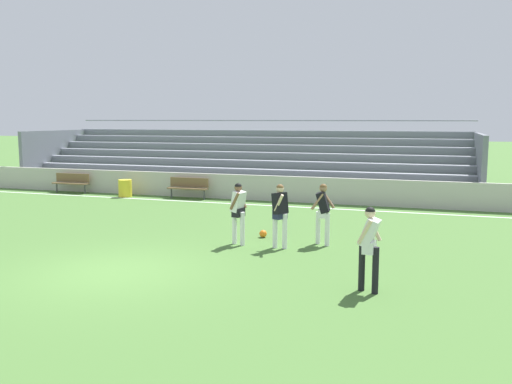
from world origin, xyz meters
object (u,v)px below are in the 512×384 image
(trash_bin, at_px, (125,188))
(player_dark_overlapping, at_px, (323,209))
(player_dark_wide_left, at_px, (280,210))
(player_white_deep_cover, at_px, (238,208))
(bench_centre_sideline, at_px, (188,186))
(player_white_wide_right, at_px, (369,241))
(soccer_ball, at_px, (263,234))
(bleacher_stand, at_px, (241,159))
(bench_far_left, at_px, (71,181))

(trash_bin, distance_m, player_dark_overlapping, 12.04)
(player_dark_wide_left, height_order, player_white_deep_cover, player_dark_wide_left)
(bench_centre_sideline, height_order, player_white_deep_cover, player_white_deep_cover)
(bench_centre_sideline, height_order, player_white_wide_right, player_white_wide_right)
(player_white_deep_cover, xyz_separation_m, soccer_ball, (0.38, 1.07, -0.91))
(bleacher_stand, height_order, player_dark_overlapping, bleacher_stand)
(player_dark_overlapping, xyz_separation_m, soccer_ball, (-1.83, 0.38, -0.90))
(bleacher_stand, relative_size, player_white_wide_right, 12.84)
(player_dark_wide_left, distance_m, soccer_ball, 1.67)
(bench_centre_sideline, distance_m, trash_bin, 2.94)
(player_white_wide_right, height_order, soccer_ball, player_white_wide_right)
(bleacher_stand, distance_m, player_white_deep_cover, 12.33)
(trash_bin, bearing_deg, player_white_deep_cover, -41.90)
(bench_far_left, relative_size, player_white_deep_cover, 1.06)
(trash_bin, relative_size, player_white_wide_right, 0.44)
(soccer_ball, bearing_deg, bleacher_stand, 112.78)
(trash_bin, relative_size, player_dark_wide_left, 0.44)
(bench_centre_sideline, bearing_deg, player_dark_overlapping, -43.26)
(bench_far_left, xyz_separation_m, soccer_ball, (11.42, -6.44, -0.44))
(bleacher_stand, relative_size, bench_far_left, 12.31)
(bleacher_stand, xyz_separation_m, player_white_deep_cover, (4.06, -11.63, -0.46))
(bench_far_left, xyz_separation_m, bench_centre_sideline, (6.01, 0.00, 0.00))
(player_dark_overlapping, bearing_deg, bench_far_left, 152.78)
(bench_centre_sideline, xyz_separation_m, trash_bin, (-2.91, -0.37, -0.17))
(bench_centre_sideline, bearing_deg, bench_far_left, 180.00)
(bleacher_stand, height_order, soccer_ball, bleacher_stand)
(trash_bin, bearing_deg, player_dark_overlapping, -32.41)
(bench_centre_sideline, relative_size, trash_bin, 2.37)
(player_dark_wide_left, relative_size, player_white_deep_cover, 1.01)
(bleacher_stand, distance_m, bench_far_left, 8.17)
(player_white_deep_cover, xyz_separation_m, player_dark_overlapping, (2.21, 0.68, -0.01))
(bench_centre_sideline, distance_m, soccer_ball, 8.42)
(trash_bin, distance_m, soccer_ball, 10.30)
(player_dark_overlapping, bearing_deg, soccer_ball, 168.23)
(soccer_ball, bearing_deg, bench_centre_sideline, 130.08)
(player_dark_wide_left, bearing_deg, bench_centre_sideline, 129.52)
(bench_centre_sideline, height_order, player_dark_wide_left, player_dark_wide_left)
(bleacher_stand, bearing_deg, bench_centre_sideline, -103.29)
(player_white_deep_cover, relative_size, player_dark_overlapping, 1.01)
(bench_centre_sideline, bearing_deg, soccer_ball, -49.92)
(trash_bin, xyz_separation_m, player_white_deep_cover, (7.95, -7.13, 0.64))
(bench_far_left, bearing_deg, player_white_deep_cover, -34.18)
(trash_bin, height_order, player_white_deep_cover, player_white_deep_cover)
(trash_bin, height_order, player_dark_wide_left, player_dark_wide_left)
(player_white_wide_right, xyz_separation_m, soccer_ball, (-3.49, 4.15, -0.92))
(player_white_deep_cover, bearing_deg, player_dark_wide_left, -2.78)
(bleacher_stand, height_order, bench_far_left, bleacher_stand)
(bleacher_stand, xyz_separation_m, player_dark_overlapping, (6.27, -10.95, -0.47))
(bench_centre_sideline, relative_size, player_white_deep_cover, 1.06)
(player_dark_wide_left, bearing_deg, player_white_wide_right, -48.49)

